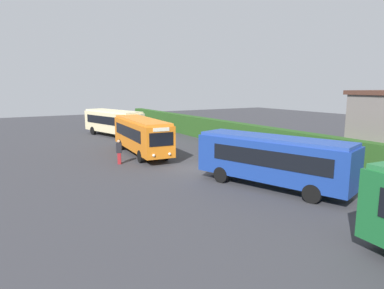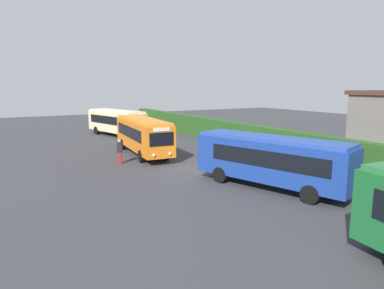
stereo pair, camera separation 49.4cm
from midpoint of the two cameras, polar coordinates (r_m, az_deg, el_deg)
name	(u,v)px [view 1 (the left image)]	position (r m, az deg, el deg)	size (l,w,h in m)	color
ground_plane	(196,170)	(24.55, 0.18, -4.28)	(107.80, 107.80, 0.00)	#38383D
bus_cream	(113,121)	(42.05, -13.49, 3.84)	(9.69, 4.74, 3.12)	beige
bus_orange	(141,134)	(30.01, -9.02, 1.76)	(10.19, 3.16, 3.19)	orange
bus_blue	(272,158)	(20.37, 12.69, -2.31)	(9.63, 5.16, 3.08)	navy
person_left	(138,128)	(42.55, -9.41, 2.75)	(0.42, 0.55, 1.64)	olive
person_center	(119,151)	(26.76, -12.74, -1.10)	(0.41, 0.48, 1.91)	maroon
hedge_row	(284,143)	(29.64, 14.77, 0.17)	(65.90, 1.11, 2.37)	#29531E
traffic_cone	(172,139)	(37.07, -3.82, 0.97)	(0.36, 0.36, 0.60)	orange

